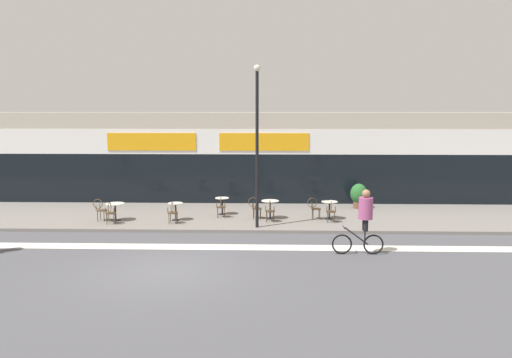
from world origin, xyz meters
TOP-DOWN VIEW (x-y plane):
  - ground_plane at (0.00, 0.00)m, footprint 120.00×120.00m
  - sidewalk_slab at (0.00, 7.25)m, footprint 40.00×5.50m
  - storefront_facade at (0.00, 11.96)m, footprint 40.00×4.06m
  - bike_lane_stripe at (0.00, 2.54)m, footprint 36.00×0.70m
  - bistro_table_0 at (-3.34, 5.97)m, footprint 0.77×0.77m
  - bistro_table_1 at (-0.87, 6.11)m, footprint 0.61×0.61m
  - bistro_table_2 at (0.93, 7.32)m, footprint 0.60×0.60m
  - bistro_table_3 at (3.02, 6.54)m, footprint 0.74×0.74m
  - bistro_table_4 at (5.48, 6.52)m, footprint 0.68×0.68m
  - cafe_chair_0_near at (-3.33, 5.34)m, footprint 0.41×0.58m
  - cafe_chair_0_side at (-3.96, 5.98)m, footprint 0.59×0.44m
  - cafe_chair_1_near at (-0.87, 5.48)m, footprint 0.41×0.58m
  - cafe_chair_2_near at (0.94, 6.70)m, footprint 0.43×0.59m
  - cafe_chair_3_near at (3.01, 5.91)m, footprint 0.43×0.59m
  - cafe_chair_3_side at (2.39, 6.54)m, footprint 0.59×0.42m
  - cafe_chair_4_near at (5.48, 5.89)m, footprint 0.44×0.59m
  - cafe_chair_4_side at (4.86, 6.52)m, footprint 0.58×0.42m
  - planter_pot at (7.11, 8.90)m, footprint 0.76×0.76m
  - lamp_post at (2.51, 4.99)m, footprint 0.26×0.26m
  - cyclist_0 at (6.03, 1.84)m, footprint 1.67×0.48m

SIDE VIEW (x-z plane):
  - ground_plane at x=0.00m, z-range 0.00..0.00m
  - bike_lane_stripe at x=0.00m, z-range 0.00..0.01m
  - sidewalk_slab at x=0.00m, z-range 0.00..0.12m
  - bistro_table_1 at x=-0.87m, z-range 0.27..1.00m
  - cafe_chair_0_near at x=-3.33m, z-range 0.19..1.09m
  - cafe_chair_0_side at x=-3.96m, z-range 0.19..1.09m
  - cafe_chair_1_near at x=-0.87m, z-range 0.19..1.09m
  - cafe_chair_2_near at x=0.94m, z-range 0.19..1.09m
  - cafe_chair_3_near at x=3.01m, z-range 0.19..1.09m
  - cafe_chair_3_side at x=2.39m, z-range 0.19..1.09m
  - cafe_chair_4_near at x=5.48m, z-range 0.19..1.09m
  - cafe_chair_4_side at x=4.86m, z-range 0.19..1.09m
  - bistro_table_2 at x=0.93m, z-range 0.27..1.01m
  - bistro_table_0 at x=-3.34m, z-range 0.28..1.01m
  - bistro_table_4 at x=5.48m, z-range 0.28..1.03m
  - bistro_table_3 at x=3.02m, z-range 0.29..1.06m
  - planter_pot at x=7.11m, z-range 0.17..1.32m
  - cyclist_0 at x=6.03m, z-range 0.20..2.33m
  - storefront_facade at x=0.00m, z-range 0.00..4.51m
  - lamp_post at x=2.51m, z-range 0.54..6.73m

